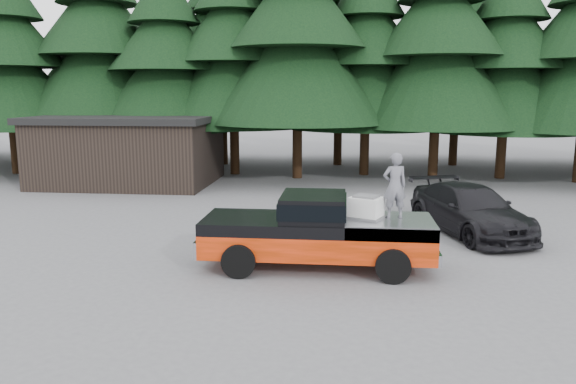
# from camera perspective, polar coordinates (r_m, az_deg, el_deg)

# --- Properties ---
(ground) EXTENTS (120.00, 120.00, 0.00)m
(ground) POSITION_cam_1_polar(r_m,az_deg,el_deg) (15.14, -0.12, -7.02)
(ground) COLOR #515154
(ground) RESTS_ON ground
(pickup_truck) EXTENTS (6.00, 2.04, 1.33)m
(pickup_truck) POSITION_cam_1_polar(r_m,az_deg,el_deg) (14.43, 2.97, -5.15)
(pickup_truck) COLOR #F03711
(pickup_truck) RESTS_ON ground
(truck_cab) EXTENTS (1.66, 1.90, 0.59)m
(truck_cab) POSITION_cam_1_polar(r_m,az_deg,el_deg) (14.21, 2.60, -1.41)
(truck_cab) COLOR black
(truck_cab) RESTS_ON pickup_truck
(air_compressor) EXTENTS (0.95, 0.88, 0.52)m
(air_compressor) POSITION_cam_1_polar(r_m,az_deg,el_deg) (14.22, 7.91, -1.64)
(air_compressor) COLOR silver
(air_compressor) RESTS_ON pickup_truck
(man_on_bed) EXTENTS (0.68, 0.52, 1.66)m
(man_on_bed) POSITION_cam_1_polar(r_m,az_deg,el_deg) (14.25, 10.79, 0.63)
(man_on_bed) COLOR #5D5D65
(man_on_bed) RESTS_ON pickup_truck
(parked_car) EXTENTS (3.77, 5.70, 1.54)m
(parked_car) POSITION_cam_1_polar(r_m,az_deg,el_deg) (18.75, 18.00, -1.71)
(parked_car) COLOR black
(parked_car) RESTS_ON ground
(utility_building) EXTENTS (8.40, 6.40, 3.30)m
(utility_building) POSITION_cam_1_polar(r_m,az_deg,el_deg) (28.54, -15.77, 4.20)
(utility_building) COLOR black
(utility_building) RESTS_ON ground
(treeline) EXTENTS (60.15, 16.05, 17.50)m
(treeline) POSITION_cam_1_polar(r_m,az_deg,el_deg) (31.75, 4.09, 16.09)
(treeline) COLOR black
(treeline) RESTS_ON ground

